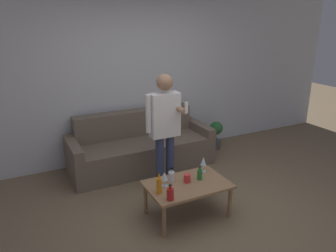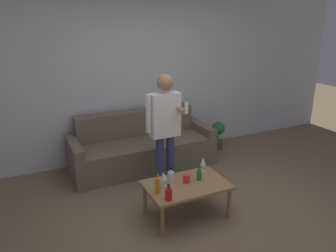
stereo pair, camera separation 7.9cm
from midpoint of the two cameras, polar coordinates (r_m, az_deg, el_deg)
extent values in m
plane|color=#756047|center=(3.94, 6.22, -15.99)|extent=(16.00, 16.00, 0.00)
cube|color=silver|center=(5.28, -6.11, 8.79)|extent=(8.00, 0.06, 2.70)
cube|color=#6B5B4C|center=(5.00, -4.56, -5.28)|extent=(1.89, 0.60, 0.44)
cube|color=#6B5B4C|center=(5.29, -6.30, -1.68)|extent=(1.89, 0.23, 0.83)
cube|color=#6B5B4C|center=(4.84, -16.41, -6.01)|extent=(0.14, 0.83, 0.57)
cube|color=#6B5B4C|center=(5.50, 4.85, -2.31)|extent=(0.14, 0.83, 0.57)
cube|color=#8E6B47|center=(3.81, 2.82, -10.18)|extent=(0.94, 0.61, 0.03)
cylinder|color=#8E6B47|center=(3.57, -1.34, -16.29)|extent=(0.04, 0.04, 0.38)
cylinder|color=#8E6B47|center=(3.94, 10.12, -12.95)|extent=(0.04, 0.04, 0.38)
cylinder|color=#8E6B47|center=(3.96, -4.53, -12.51)|extent=(0.04, 0.04, 0.38)
cylinder|color=#8E6B47|center=(4.30, 6.09, -9.91)|extent=(0.04, 0.04, 0.38)
cylinder|color=#B21E1E|center=(3.47, -0.26, -11.79)|extent=(0.08, 0.08, 0.13)
cylinder|color=#B21E1E|center=(3.43, -0.26, -10.53)|extent=(0.03, 0.03, 0.05)
cylinder|color=black|center=(3.42, -0.27, -10.27)|extent=(0.03, 0.03, 0.01)
cylinder|color=orange|center=(3.58, -2.20, -10.35)|extent=(0.06, 0.06, 0.18)
cylinder|color=orange|center=(3.52, -2.23, -8.59)|extent=(0.02, 0.02, 0.07)
cylinder|color=black|center=(3.51, -2.24, -8.17)|extent=(0.02, 0.02, 0.01)
cylinder|color=silver|center=(3.81, 0.02, -8.87)|extent=(0.07, 0.07, 0.12)
cylinder|color=silver|center=(3.77, 0.02, -7.70)|extent=(0.03, 0.03, 0.05)
cylinder|color=black|center=(3.76, 0.02, -7.45)|extent=(0.03, 0.03, 0.01)
cylinder|color=#23752D|center=(3.88, 4.96, -8.42)|extent=(0.06, 0.06, 0.12)
cylinder|color=#23752D|center=(3.84, 4.99, -7.29)|extent=(0.02, 0.02, 0.05)
cylinder|color=black|center=(3.84, 5.00, -7.05)|extent=(0.03, 0.03, 0.01)
cylinder|color=silver|center=(4.10, 5.57, -7.82)|extent=(0.07, 0.07, 0.01)
cylinder|color=silver|center=(4.08, 5.59, -7.29)|extent=(0.01, 0.01, 0.08)
cone|color=silver|center=(4.04, 5.63, -6.09)|extent=(0.07, 0.07, 0.11)
cylinder|color=silver|center=(3.76, -1.25, -10.32)|extent=(0.08, 0.08, 0.01)
cylinder|color=silver|center=(3.74, -1.26, -9.82)|extent=(0.01, 0.01, 0.07)
cone|color=silver|center=(3.70, -1.26, -8.70)|extent=(0.08, 0.08, 0.10)
cylinder|color=red|center=(3.82, 2.76, -9.07)|extent=(0.08, 0.08, 0.10)
cylinder|color=navy|center=(4.37, -1.98, -6.58)|extent=(0.11, 0.11, 0.76)
cylinder|color=navy|center=(4.42, -0.17, -6.21)|extent=(0.11, 0.11, 0.76)
cube|color=white|center=(4.16, -1.12, 1.94)|extent=(0.38, 0.17, 0.57)
sphere|color=#9E7556|center=(4.06, -1.16, 7.64)|extent=(0.21, 0.21, 0.21)
cylinder|color=white|center=(4.06, -4.00, 2.11)|extent=(0.07, 0.07, 0.48)
cylinder|color=#9E7556|center=(4.09, 1.56, 2.90)|extent=(0.07, 0.25, 0.07)
cube|color=white|center=(3.95, 2.63, 3.20)|extent=(0.03, 0.03, 0.14)
cylinder|color=#4C4C51|center=(5.90, 7.88, -3.09)|extent=(0.17, 0.17, 0.16)
cylinder|color=#476B38|center=(5.85, 7.94, -1.74)|extent=(0.02, 0.02, 0.14)
sphere|color=#286633|center=(5.80, 8.01, -0.36)|extent=(0.23, 0.23, 0.23)
camera|label=1|loc=(0.04, -90.56, -0.19)|focal=35.00mm
camera|label=2|loc=(0.04, 89.44, 0.19)|focal=35.00mm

